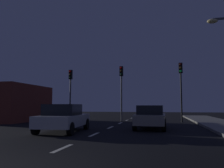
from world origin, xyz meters
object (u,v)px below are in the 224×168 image
(traffic_signal_left, at_px, (70,85))
(traffic_signal_right, at_px, (181,81))
(traffic_signal_center, at_px, (121,83))
(car_stopped_ahead, at_px, (151,117))
(car_adjacent_lane, at_px, (64,118))

(traffic_signal_left, xyz_separation_m, traffic_signal_right, (10.24, 0.00, 0.20))
(traffic_signal_right, bearing_deg, traffic_signal_left, -180.00)
(traffic_signal_center, bearing_deg, traffic_signal_left, -180.00)
(traffic_signal_left, distance_m, car_stopped_ahead, 10.40)
(traffic_signal_right, relative_size, car_adjacent_lane, 1.22)
(car_adjacent_lane, bearing_deg, traffic_signal_right, 51.74)
(traffic_signal_right, distance_m, car_adjacent_lane, 11.65)
(traffic_signal_right, relative_size, car_stopped_ahead, 1.33)
(car_stopped_ahead, bearing_deg, traffic_signal_right, 69.21)
(traffic_signal_left, height_order, traffic_signal_center, traffic_signal_center)
(traffic_signal_right, bearing_deg, traffic_signal_center, -180.00)
(traffic_signal_left, xyz_separation_m, car_adjacent_lane, (3.24, -8.87, -2.65))
(car_stopped_ahead, bearing_deg, car_adjacent_lane, -150.71)
(traffic_signal_center, distance_m, traffic_signal_right, 5.26)
(car_stopped_ahead, distance_m, car_adjacent_lane, 5.28)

